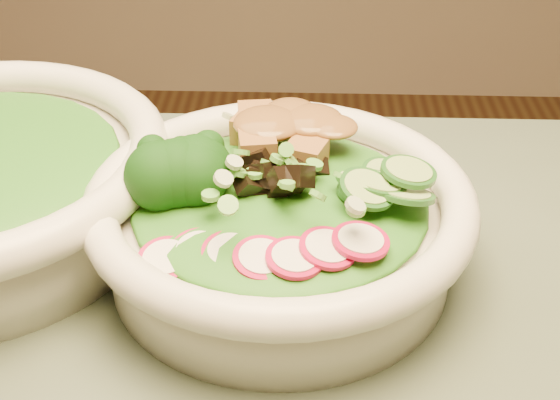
# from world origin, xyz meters

# --- Properties ---
(salad_bowl) EXTENTS (0.26, 0.26, 0.07)m
(salad_bowl) POSITION_xyz_m (-0.23, 0.17, 0.79)
(salad_bowl) COLOR white
(salad_bowl) RESTS_ON dining_table
(lettuce_bed) EXTENTS (0.20, 0.20, 0.02)m
(lettuce_bed) POSITION_xyz_m (-0.23, 0.17, 0.81)
(lettuce_bed) COLOR #215E13
(lettuce_bed) RESTS_ON salad_bowl
(broccoli_florets) EXTENTS (0.09, 0.09, 0.04)m
(broccoli_florets) POSITION_xyz_m (-0.29, 0.17, 0.82)
(broccoli_florets) COLOR black
(broccoli_florets) RESTS_ON salad_bowl
(radish_slices) EXTENTS (0.11, 0.07, 0.02)m
(radish_slices) POSITION_xyz_m (-0.23, 0.11, 0.81)
(radish_slices) COLOR #AB0D3B
(radish_slices) RESTS_ON salad_bowl
(cucumber_slices) EXTENTS (0.08, 0.08, 0.03)m
(cucumber_slices) POSITION_xyz_m (-0.16, 0.17, 0.82)
(cucumber_slices) COLOR #A8CB71
(cucumber_slices) RESTS_ON salad_bowl
(mushroom_heap) EXTENTS (0.08, 0.08, 0.04)m
(mushroom_heap) POSITION_xyz_m (-0.23, 0.18, 0.82)
(mushroom_heap) COLOR black
(mushroom_heap) RESTS_ON salad_bowl
(tofu_cubes) EXTENTS (0.10, 0.08, 0.03)m
(tofu_cubes) POSITION_xyz_m (-0.22, 0.23, 0.82)
(tofu_cubes) COLOR brown
(tofu_cubes) RESTS_ON salad_bowl
(peanut_sauce) EXTENTS (0.07, 0.05, 0.02)m
(peanut_sauce) POSITION_xyz_m (-0.22, 0.23, 0.83)
(peanut_sauce) COLOR brown
(peanut_sauce) RESTS_ON tofu_cubes
(scallion_garnish) EXTENTS (0.18, 0.18, 0.02)m
(scallion_garnish) POSITION_xyz_m (-0.23, 0.17, 0.83)
(scallion_garnish) COLOR #59A43A
(scallion_garnish) RESTS_ON salad_bowl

